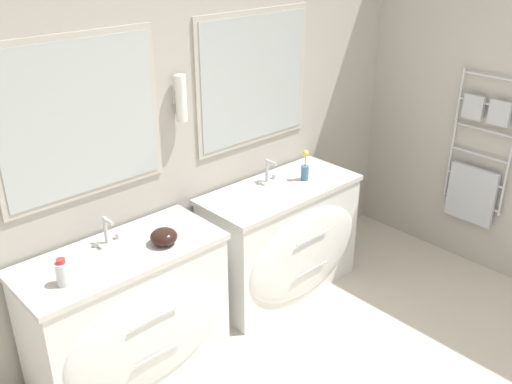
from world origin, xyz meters
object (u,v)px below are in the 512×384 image
vanity_left (130,314)px  amenity_bowl (164,237)px  vanity_right (283,240)px  toiletry_bottle (63,273)px  flower_vase (305,167)px

vanity_left → amenity_bowl: amenity_bowl is taller
amenity_bowl → vanity_right: bearing=3.3°
toiletry_bottle → vanity_left: bearing=8.2°
toiletry_bottle → amenity_bowl: (0.61, -0.01, -0.02)m
vanity_left → flower_vase: size_ratio=5.20×
vanity_right → flower_vase: 0.55m
vanity_left → toiletry_bottle: size_ratio=7.80×
toiletry_bottle → vanity_right: bearing=1.9°
vanity_right → amenity_bowl: bearing=-176.7°
amenity_bowl → flower_vase: flower_vase is taller
vanity_right → flower_vase: (0.22, 0.01, 0.51)m
toiletry_bottle → amenity_bowl: bearing=-0.7°
vanity_right → toiletry_bottle: 1.72m
vanity_left → vanity_right: 1.28m
toiletry_bottle → amenity_bowl: 0.61m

